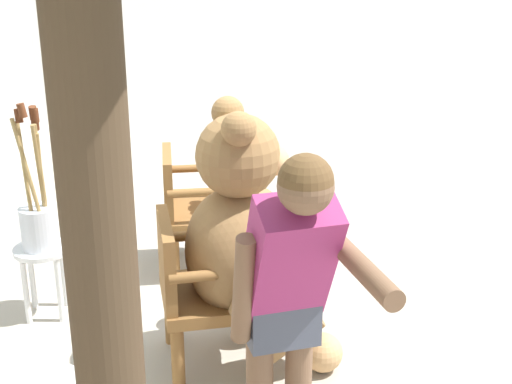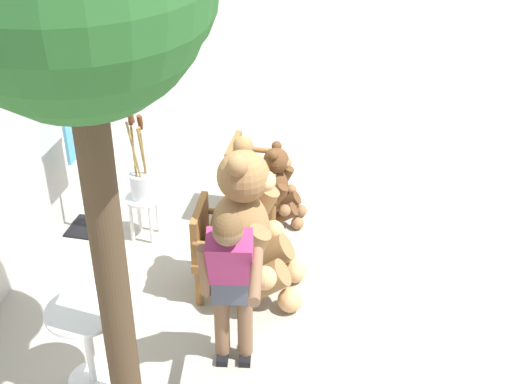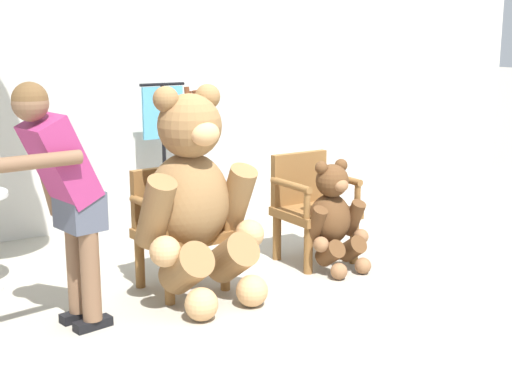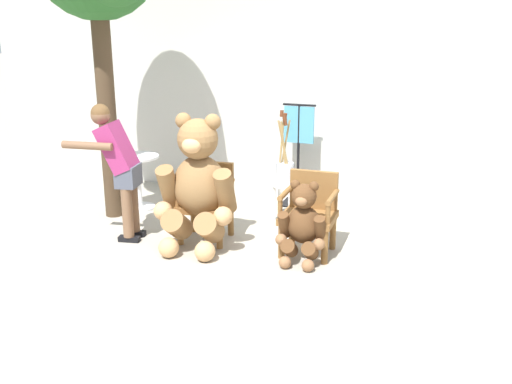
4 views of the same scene
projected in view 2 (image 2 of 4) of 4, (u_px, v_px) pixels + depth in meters
The scene contains 11 objects.
ground_plane at pixel (285, 256), 6.85m from camera, with size 60.00×60.00×0.00m, color #A8A091.
back_wall at pixel (32, 100), 6.56m from camera, with size 10.00×0.16×2.80m, color beige.
wooden_chair_left at pixel (220, 247), 6.20m from camera, with size 0.60×0.57×0.86m.
wooden_chair_right at pixel (250, 178), 7.19m from camera, with size 0.57×0.53×0.86m.
teddy_bear_large at pixel (249, 225), 6.02m from camera, with size 0.89×0.86×1.47m.
teddy_bear_small at pixel (278, 185), 7.16m from camera, with size 0.52×0.49×0.86m.
person_visitor at pixel (231, 275), 5.14m from camera, with size 0.75×0.56×1.54m.
white_stool at pixel (144, 206), 6.95m from camera, with size 0.34×0.34×0.46m.
brush_bucket at pixel (141, 179), 6.78m from camera, with size 0.22×0.22×0.91m.
round_side_table at pixel (88, 338), 5.25m from camera, with size 0.56×0.56×0.72m.
clothing_display_stand at pixel (80, 167), 6.87m from camera, with size 0.44×0.40×1.36m.
Camera 2 is at (-5.43, -0.92, 4.13)m, focal length 50.00 mm.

